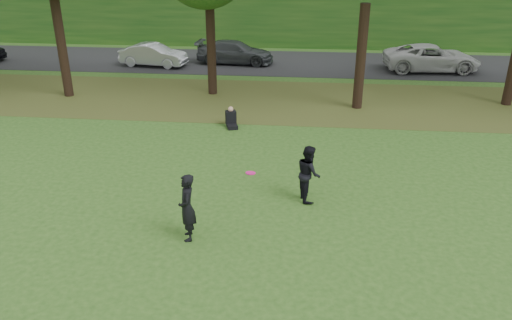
{
  "coord_description": "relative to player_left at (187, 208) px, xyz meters",
  "views": [
    {
      "loc": [
        1.6,
        -9.98,
        7.1
      ],
      "look_at": [
        0.29,
        3.01,
        1.3
      ],
      "focal_mm": 35.0,
      "sensor_mm": 36.0,
      "label": 1
    }
  ],
  "objects": [
    {
      "name": "far_hedge",
      "position": [
        1.24,
        26.21,
        1.6
      ],
      "size": [
        70.0,
        3.0,
        5.0
      ],
      "primitive_type": "cube",
      "color": "#174714",
      "rests_on": "ground"
    },
    {
      "name": "frisbee",
      "position": [
        1.49,
        1.1,
        0.52
      ],
      "size": [
        0.35,
        0.35,
        0.07
      ],
      "color": "#ED1483",
      "rests_on": "ground"
    },
    {
      "name": "seated_person",
      "position": [
        -0.14,
        8.45,
        -0.59
      ],
      "size": [
        0.62,
        0.82,
        0.83
      ],
      "rotation": [
        0.0,
        0.0,
        0.32
      ],
      "color": "black",
      "rests_on": "ground"
    },
    {
      "name": "ground",
      "position": [
        1.24,
        -0.79,
        -0.9
      ],
      "size": [
        120.0,
        120.0,
        0.0
      ],
      "primitive_type": "plane",
      "color": "#284C18",
      "rests_on": "ground"
    },
    {
      "name": "leaf_litter",
      "position": [
        1.24,
        12.21,
        -0.9
      ],
      "size": [
        60.0,
        7.0,
        0.01
      ],
      "primitive_type": "cube",
      "color": "#4E411C",
      "rests_on": "ground"
    },
    {
      "name": "player_left",
      "position": [
        0.0,
        0.0,
        0.0
      ],
      "size": [
        0.58,
        0.74,
        1.8
      ],
      "primitive_type": "imported",
      "rotation": [
        0.0,
        0.0,
        -1.31
      ],
      "color": "black",
      "rests_on": "ground"
    },
    {
      "name": "parked_cars",
      "position": [
        1.3,
        19.05,
        -0.17
      ],
      "size": [
        41.04,
        3.26,
        1.51
      ],
      "color": "black",
      "rests_on": "street"
    },
    {
      "name": "player_right",
      "position": [
        3.05,
        2.44,
        -0.05
      ],
      "size": [
        0.83,
        0.96,
        1.7
      ],
      "primitive_type": "imported",
      "rotation": [
        0.0,
        0.0,
        1.82
      ],
      "color": "black",
      "rests_on": "ground"
    },
    {
      "name": "street",
      "position": [
        1.24,
        20.21,
        -0.89
      ],
      "size": [
        70.0,
        7.0,
        0.02
      ],
      "primitive_type": "cube",
      "color": "black",
      "rests_on": "ground"
    }
  ]
}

